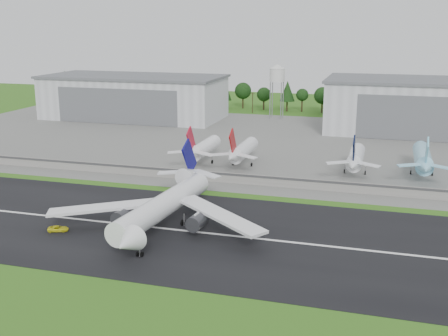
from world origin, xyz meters
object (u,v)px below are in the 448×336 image
(parked_jet_red_a, at_px, (202,149))
(parked_jet_skyblue, at_px, (423,159))
(main_airliner, at_px, (163,211))
(ground_vehicle, at_px, (58,229))
(parked_jet_navy, at_px, (355,158))
(parked_jet_red_b, at_px, (241,151))

(parked_jet_red_a, bearing_deg, parked_jet_skyblue, 3.75)
(main_airliner, height_order, ground_vehicle, main_airliner)
(parked_jet_red_a, xyz_separation_m, parked_jet_navy, (55.09, 0.01, 0.03))
(parked_jet_red_b, relative_size, parked_jet_navy, 1.00)
(parked_jet_red_b, distance_m, parked_jet_skyblue, 62.33)
(main_airliner, distance_m, ground_vehicle, 26.49)
(ground_vehicle, distance_m, parked_jet_navy, 101.60)
(parked_jet_red_a, relative_size, parked_jet_skyblue, 0.84)
(parked_jet_red_b, relative_size, parked_jet_skyblue, 0.84)
(ground_vehicle, height_order, parked_jet_red_b, parked_jet_red_b)
(ground_vehicle, xyz_separation_m, parked_jet_navy, (67.40, 75.86, 5.10))
(main_airliner, distance_m, parked_jet_red_b, 67.01)
(parked_jet_red_a, height_order, parked_jet_navy, parked_jet_navy)
(main_airliner, relative_size, parked_jet_red_b, 1.89)
(parked_jet_red_b, xyz_separation_m, parked_jet_navy, (40.10, -0.00, -0.02))
(parked_jet_red_b, bearing_deg, parked_jet_navy, -0.01)
(ground_vehicle, relative_size, parked_jet_red_b, 0.16)
(main_airliner, bearing_deg, ground_vehicle, 25.05)
(ground_vehicle, relative_size, parked_jet_red_a, 0.16)
(parked_jet_red_a, xyz_separation_m, parked_jet_red_b, (15.00, 0.01, 0.06))
(parked_jet_navy, bearing_deg, main_airliner, -122.58)
(main_airliner, bearing_deg, parked_jet_skyblue, -126.85)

